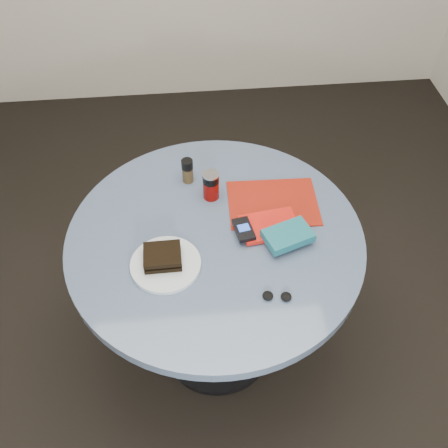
{
  "coord_description": "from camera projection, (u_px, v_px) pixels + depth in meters",
  "views": [
    {
      "loc": [
        -0.08,
        -1.09,
        2.02
      ],
      "look_at": [
        0.03,
        0.0,
        0.8
      ],
      "focal_mm": 40.0,
      "sensor_mm": 36.0,
      "label": 1
    }
  ],
  "objects": [
    {
      "name": "red_book",
      "position": [
        269.0,
        226.0,
        1.68
      ],
      "size": [
        0.21,
        0.15,
        0.02
      ],
      "primitive_type": "cube",
      "rotation": [
        0.0,
        0.0,
        0.13
      ],
      "color": "red",
      "rests_on": "magazine"
    },
    {
      "name": "sandwich",
      "position": [
        163.0,
        257.0,
        1.56
      ],
      "size": [
        0.12,
        0.1,
        0.04
      ],
      "color": "black",
      "rests_on": "plate"
    },
    {
      "name": "headphones",
      "position": [
        277.0,
        296.0,
        1.5
      ],
      "size": [
        0.09,
        0.05,
        0.02
      ],
      "color": "black",
      "rests_on": "table"
    },
    {
      "name": "plate",
      "position": [
        166.0,
        264.0,
        1.58
      ],
      "size": [
        0.28,
        0.28,
        0.01
      ],
      "primitive_type": "cylinder",
      "rotation": [
        0.0,
        0.0,
        -0.3
      ],
      "color": "silver",
      "rests_on": "table"
    },
    {
      "name": "soda_can",
      "position": [
        211.0,
        185.0,
        1.75
      ],
      "size": [
        0.07,
        0.07,
        0.11
      ],
      "color": "#750905",
      "rests_on": "table"
    },
    {
      "name": "pepper_grinder",
      "position": [
        188.0,
        171.0,
        1.81
      ],
      "size": [
        0.04,
        0.04,
        0.1
      ],
      "color": "#3D2F1A",
      "rests_on": "table"
    },
    {
      "name": "magazine",
      "position": [
        273.0,
        203.0,
        1.77
      ],
      "size": [
        0.32,
        0.25,
        0.01
      ],
      "primitive_type": "cube",
      "rotation": [
        0.0,
        0.0,
        -0.03
      ],
      "color": "maroon",
      "rests_on": "table"
    },
    {
      "name": "novel",
      "position": [
        288.0,
        236.0,
        1.62
      ],
      "size": [
        0.18,
        0.14,
        0.03
      ],
      "primitive_type": "cube",
      "rotation": [
        0.0,
        0.0,
        0.34
      ],
      "color": "#155866",
      "rests_on": "red_book"
    },
    {
      "name": "ground",
      "position": [
        217.0,
        344.0,
        2.23
      ],
      "size": [
        4.0,
        4.0,
        0.0
      ],
      "primitive_type": "plane",
      "color": "black",
      "rests_on": "ground"
    },
    {
      "name": "mp3_player",
      "position": [
        244.0,
        229.0,
        1.65
      ],
      "size": [
        0.07,
        0.11,
        0.02
      ],
      "color": "black",
      "rests_on": "red_book"
    },
    {
      "name": "table",
      "position": [
        216.0,
        264.0,
        1.79
      ],
      "size": [
        1.0,
        1.0,
        0.75
      ],
      "color": "black",
      "rests_on": "ground"
    }
  ]
}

